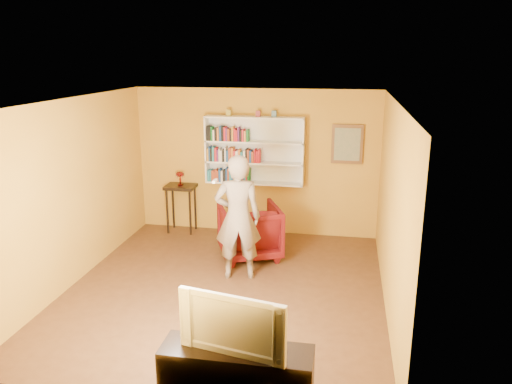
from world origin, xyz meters
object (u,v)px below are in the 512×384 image
armchair (250,231)px  person (238,217)px  tv_cabinet (237,373)px  console_table (181,193)px  ruby_lustre (180,175)px  television (236,320)px  bookshelf (255,150)px

armchair → person: 0.96m
armchair → person: size_ratio=0.51×
armchair → tv_cabinet: 3.57m
console_table → ruby_lustre: ruby_lustre is taller
armchair → television: (0.56, -3.52, 0.40)m
bookshelf → person: bookshelf is taller
console_table → television: bearing=-65.3°
console_table → ruby_lustre: 0.35m
console_table → television: (2.07, -4.50, 0.09)m
console_table → ruby_lustre: (0.00, -0.00, 0.35)m
ruby_lustre → person: size_ratio=0.14×
ruby_lustre → television: (2.07, -4.50, -0.25)m
person → television: size_ratio=1.77×
tv_cabinet → ruby_lustre: bearing=114.7°
armchair → tv_cabinet: armchair is taller
armchair → television: size_ratio=0.91×
ruby_lustre → tv_cabinet: size_ratio=0.18×
ruby_lustre → armchair: ruby_lustre is taller
ruby_lustre → tv_cabinet: bearing=-65.3°
console_table → person: (1.49, -1.79, 0.20)m
bookshelf → television: 4.77m
ruby_lustre → person: 2.34m
armchair → person: person is taller
bookshelf → armchair: bookshelf is taller
bookshelf → television: bearing=-81.8°
person → bookshelf: bearing=-98.8°
person → ruby_lustre: bearing=-61.8°
television → armchair: bearing=110.5°
ruby_lustre → bookshelf: bearing=6.5°
tv_cabinet → television: 0.58m
armchair → person: (-0.02, -0.82, 0.51)m
console_table → ruby_lustre: bearing=-53.1°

